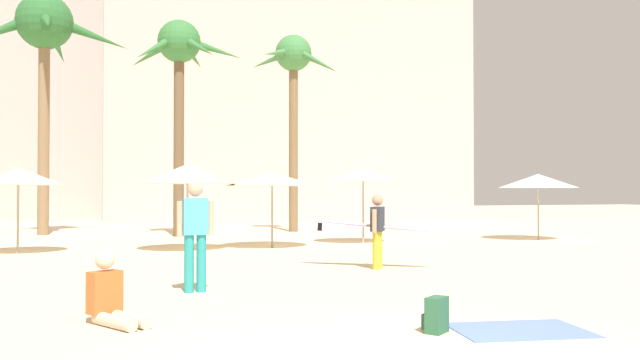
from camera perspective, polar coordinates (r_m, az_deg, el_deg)
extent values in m
cube|color=beige|center=(40.69, -3.59, 8.42)|extent=(20.67, 10.99, 16.62)
cube|color=#A8A8A3|center=(45.07, -23.07, 13.24)|extent=(12.57, 9.06, 25.36)
cylinder|color=brown|center=(24.55, -12.26, 3.56)|extent=(0.38, 0.38, 7.19)
sphere|color=#387A3D|center=(25.10, -12.23, 11.78)|extent=(1.58, 1.58, 1.58)
cone|color=#387A3D|center=(25.06, -9.09, 11.16)|extent=(2.03, 0.59, 0.87)
cone|color=#387A3D|center=(26.26, -11.10, 10.58)|extent=(1.27, 1.92, 0.89)
cone|color=#387A3D|center=(25.81, -14.61, 10.58)|extent=(1.67, 1.60, 1.07)
cone|color=#387A3D|center=(24.11, -14.30, 11.11)|extent=(1.66, 1.49, 1.29)
cone|color=#387A3D|center=(23.95, -10.55, 11.37)|extent=(1.15, 1.90, 1.15)
cylinder|color=brown|center=(26.86, -2.34, 3.34)|extent=(0.37, 0.37, 7.37)
sphere|color=#428447|center=(27.38, -2.34, 11.05)|extent=(1.50, 1.50, 1.50)
cone|color=#428447|center=(27.62, 0.02, 10.20)|extent=(1.71, 0.39, 1.01)
cone|color=#428447|center=(28.45, -2.42, 9.87)|extent=(0.74, 1.73, 1.00)
cone|color=#428447|center=(27.92, -4.54, 10.34)|extent=(1.47, 1.46, 0.78)
cone|color=#428447|center=(26.38, -3.85, 11.04)|extent=(1.56, 1.35, 0.74)
cone|color=#428447|center=(26.47, -0.71, 10.60)|extent=(0.99, 1.66, 1.07)
cylinder|color=#896B4C|center=(26.95, -23.03, 4.22)|extent=(0.42, 0.42, 8.13)
sphere|color=#2D6B33|center=(27.61, -22.97, 12.65)|extent=(2.10, 2.10, 2.10)
cone|color=#2D6B33|center=(27.45, -19.16, 11.81)|extent=(2.68, 0.46, 1.28)
cone|color=#2D6B33|center=(29.18, -22.07, 10.92)|extent=(0.95, 2.70, 1.41)
cone|color=#2D6B33|center=(25.77, -22.81, 12.65)|extent=(0.77, 2.71, 1.30)
cylinder|color=gray|center=(20.81, 3.80, -2.28)|extent=(0.06, 0.06, 2.38)
cone|color=white|center=(20.81, 3.80, 0.46)|extent=(2.41, 2.41, 0.39)
cylinder|color=gray|center=(19.14, -4.21, -2.63)|extent=(0.06, 0.06, 2.22)
cone|color=beige|center=(19.13, -4.21, 0.08)|extent=(2.72, 2.72, 0.40)
cylinder|color=gray|center=(19.04, -24.93, -2.44)|extent=(0.06, 0.06, 2.29)
cone|color=beige|center=(19.04, -24.91, 0.31)|extent=(2.36, 2.36, 0.47)
cylinder|color=gray|center=(23.45, 18.57, -2.24)|extent=(0.06, 0.06, 2.25)
cone|color=white|center=(23.45, 18.56, -0.07)|extent=(2.64, 2.64, 0.47)
cylinder|color=gray|center=(18.53, -11.54, -2.36)|extent=(0.06, 0.06, 2.42)
cone|color=beige|center=(18.53, -11.53, 0.53)|extent=(2.66, 2.66, 0.55)
cube|color=#6684E0|center=(8.27, 17.08, -12.45)|extent=(1.71, 1.31, 0.01)
cube|color=#2B6041|center=(7.88, 10.19, -11.55)|extent=(0.35, 0.32, 0.42)
cube|color=#224D34|center=(7.94, 9.38, -12.08)|extent=(0.20, 0.17, 0.18)
cylinder|color=gold|center=(14.10, 5.16, -6.10)|extent=(0.23, 0.23, 0.80)
cylinder|color=gold|center=(13.90, 4.95, -6.17)|extent=(0.23, 0.23, 0.80)
cube|color=#333842|center=(13.96, 5.05, -3.42)|extent=(0.42, 0.45, 0.53)
sphere|color=tan|center=(13.94, 5.05, -1.76)|extent=(0.34, 0.34, 0.24)
cylinder|color=tan|center=(14.20, 5.31, -3.53)|extent=(0.14, 0.14, 0.50)
cylinder|color=tan|center=(13.72, 4.78, -3.62)|extent=(0.14, 0.14, 0.50)
ellipsoid|color=white|center=(14.24, 4.56, -4.03)|extent=(2.62, 1.88, 0.30)
ellipsoid|color=#5E2FC2|center=(14.24, 4.56, -4.03)|extent=(2.64, 1.91, 0.26)
cube|color=black|center=(14.49, -0.01, -4.11)|extent=(0.10, 0.08, 0.19)
cylinder|color=teal|center=(10.93, -11.40, -7.19)|extent=(0.16, 0.16, 0.94)
cylinder|color=teal|center=(10.96, -10.35, -7.18)|extent=(0.16, 0.16, 0.94)
cube|color=#4CB2DB|center=(10.89, -10.86, -3.14)|extent=(0.40, 0.22, 0.60)
sphere|color=#D1A889|center=(10.88, -10.85, -0.82)|extent=(0.24, 0.24, 0.24)
cylinder|color=#D1A889|center=(10.86, -12.17, -3.33)|extent=(0.10, 0.10, 0.57)
cylinder|color=#D1A889|center=(10.93, -9.56, -3.32)|extent=(0.10, 0.10, 0.57)
cylinder|color=beige|center=(8.52, -16.40, -11.61)|extent=(0.53, 0.76, 0.16)
cylinder|color=beige|center=(8.42, -17.58, -11.73)|extent=(0.53, 0.76, 0.16)
cube|color=orange|center=(8.75, -18.33, -9.30)|extent=(0.46, 0.39, 0.53)
sphere|color=beige|center=(8.70, -18.32, -6.66)|extent=(0.33, 0.33, 0.24)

